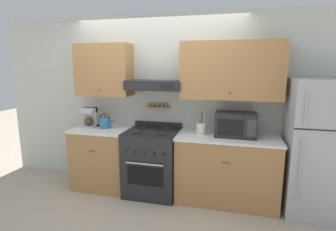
# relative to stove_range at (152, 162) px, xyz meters

# --- Properties ---
(ground_plane) EXTENTS (16.00, 16.00, 0.00)m
(ground_plane) POSITION_rel_stove_range_xyz_m (0.00, -0.30, -0.46)
(ground_plane) COLOR #B2A38E
(wall_back) EXTENTS (5.20, 0.46, 2.55)m
(wall_back) POSITION_rel_stove_range_xyz_m (0.11, 0.30, 0.97)
(wall_back) COLOR silver
(wall_back) RESTS_ON ground_plane
(counter_left) EXTENTS (0.84, 0.65, 0.91)m
(counter_left) POSITION_rel_stove_range_xyz_m (-0.79, 0.03, -0.01)
(counter_left) COLOR #AD7A47
(counter_left) RESTS_ON ground_plane
(counter_right) EXTENTS (1.34, 0.65, 0.91)m
(counter_right) POSITION_rel_stove_range_xyz_m (1.04, 0.03, -0.01)
(counter_right) COLOR #AD7A47
(counter_right) RESTS_ON ground_plane
(stove_range) EXTENTS (0.73, 0.69, 0.99)m
(stove_range) POSITION_rel_stove_range_xyz_m (0.00, 0.00, 0.00)
(stove_range) COLOR #232326
(stove_range) RESTS_ON ground_plane
(refrigerator) EXTENTS (0.81, 0.69, 1.68)m
(refrigerator) POSITION_rel_stove_range_xyz_m (2.16, -0.01, 0.37)
(refrigerator) COLOR #ADAFB5
(refrigerator) RESTS_ON ground_plane
(tea_kettle) EXTENTS (0.21, 0.17, 0.22)m
(tea_kettle) POSITION_rel_stove_range_xyz_m (-0.74, 0.05, 0.53)
(tea_kettle) COLOR teal
(tea_kettle) RESTS_ON counter_left
(coffee_maker) EXTENTS (0.21, 0.21, 0.29)m
(coffee_maker) POSITION_rel_stove_range_xyz_m (-1.01, 0.07, 0.59)
(coffee_maker) COLOR #ADAFB5
(coffee_maker) RESTS_ON counter_left
(microwave) EXTENTS (0.53, 0.38, 0.31)m
(microwave) POSITION_rel_stove_range_xyz_m (1.13, 0.07, 0.60)
(microwave) COLOR #232326
(microwave) RESTS_ON counter_right
(utensil_crock) EXTENTS (0.14, 0.14, 0.30)m
(utensil_crock) POSITION_rel_stove_range_xyz_m (0.68, 0.05, 0.53)
(utensil_crock) COLOR silver
(utensil_crock) RESTS_ON counter_right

